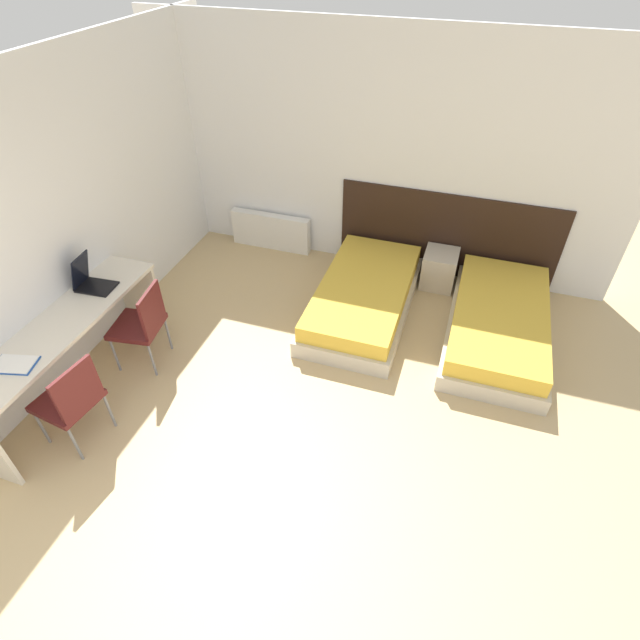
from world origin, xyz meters
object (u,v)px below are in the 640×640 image
nightstand (439,269)px  chair_near_laptop (142,322)px  bed_near_window (364,297)px  chair_near_notebook (71,398)px  bed_near_door (498,323)px  laptop (91,281)px

nightstand → chair_near_laptop: size_ratio=0.49×
bed_near_window → chair_near_laptop: size_ratio=2.23×
nightstand → chair_near_notebook: chair_near_notebook is taller
nightstand → bed_near_door: bearing=-46.8°
chair_near_notebook → bed_near_door: bearing=44.6°
nightstand → chair_near_notebook: (-2.52, -3.19, 0.28)m
bed_near_window → nightstand: size_ratio=4.53×
bed_near_window → chair_near_notebook: chair_near_notebook is taller
chair_near_laptop → laptop: (-0.49, 0.05, 0.34)m
bed_near_door → nightstand: 1.05m
chair_near_notebook → laptop: laptop is taller
chair_near_notebook → nightstand: bearing=59.4°
chair_near_laptop → chair_near_notebook: size_ratio=1.00×
bed_near_door → chair_near_laptop: (-3.24, -1.44, 0.32)m
nightstand → laptop: 3.75m
bed_near_door → chair_near_laptop: size_ratio=2.23×
bed_near_window → nightstand: nightstand is taller
chair_near_notebook → laptop: (-0.49, 1.03, 0.34)m
bed_near_window → chair_near_notebook: bearing=-126.5°
nightstand → chair_near_notebook: 4.08m
bed_near_window → chair_near_laptop: bearing=-141.3°
bed_near_door → nightstand: nightstand is taller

